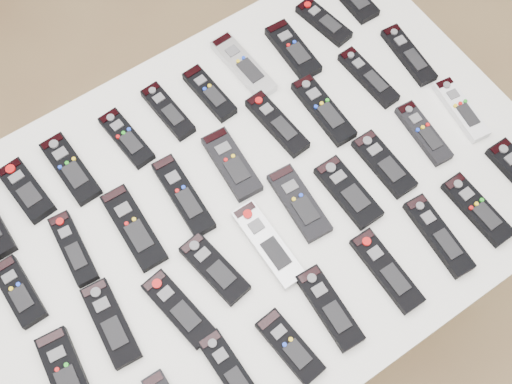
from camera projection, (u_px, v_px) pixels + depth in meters
ground at (220, 270)px, 2.13m from camera, size 4.00×4.00×0.00m
table at (256, 206)px, 1.44m from camera, size 1.25×0.88×0.78m
remote_1 at (26, 190)px, 1.38m from camera, size 0.07×0.15×0.02m
remote_2 at (71, 169)px, 1.40m from camera, size 0.06×0.18×0.02m
remote_3 at (126, 138)px, 1.43m from camera, size 0.06×0.16×0.02m
remote_4 at (168, 111)px, 1.46m from camera, size 0.06×0.16×0.02m
remote_5 at (209, 93)px, 1.48m from camera, size 0.06×0.16×0.02m
remote_6 at (243, 66)px, 1.51m from camera, size 0.06×0.20×0.02m
remote_7 at (293, 50)px, 1.53m from camera, size 0.06×0.17×0.02m
remote_8 at (324, 22)px, 1.57m from camera, size 0.07×0.16×0.02m
remote_10 at (19, 292)px, 1.28m from camera, size 0.05×0.15×0.02m
remote_11 at (73, 249)px, 1.32m from camera, size 0.06×0.17×0.02m
remote_12 at (134, 227)px, 1.34m from camera, size 0.07×0.20×0.02m
remote_13 at (183, 196)px, 1.37m from camera, size 0.06×0.20×0.02m
remote_14 at (232, 164)px, 1.40m from camera, size 0.07×0.18×0.02m
remote_15 at (277, 124)px, 1.44m from camera, size 0.06×0.18×0.02m
remote_16 at (323, 110)px, 1.46m from camera, size 0.06×0.19×0.02m
remote_17 at (368, 77)px, 1.50m from camera, size 0.05×0.18×0.02m
remote_18 at (408, 55)px, 1.53m from camera, size 0.06×0.18×0.02m
remote_19 at (65, 372)px, 1.22m from camera, size 0.08×0.17×0.02m
remote_20 at (111, 323)px, 1.26m from camera, size 0.07×0.18×0.02m
remote_21 at (179, 309)px, 1.27m from camera, size 0.08×0.18×0.02m
remote_22 at (215, 269)px, 1.30m from camera, size 0.08×0.17×0.02m
remote_23 at (268, 244)px, 1.33m from camera, size 0.05×0.20×0.02m
remote_24 at (299, 203)px, 1.37m from camera, size 0.07×0.18×0.02m
remote_25 at (348, 192)px, 1.37m from camera, size 0.06×0.17×0.02m
remote_26 at (384, 164)px, 1.40m from camera, size 0.06×0.16×0.02m
remote_27 at (423, 133)px, 1.44m from camera, size 0.06×0.17×0.02m
remote_28 at (461, 109)px, 1.46m from camera, size 0.07×0.17×0.02m
remote_31 at (232, 373)px, 1.22m from camera, size 0.05×0.17×0.02m
remote_32 at (290, 347)px, 1.24m from camera, size 0.07×0.16×0.02m
remote_33 at (329, 308)px, 1.27m from camera, size 0.06×0.18×0.02m
remote_34 at (387, 271)px, 1.30m from camera, size 0.05×0.18×0.02m
remote_35 at (438, 236)px, 1.33m from camera, size 0.06×0.19×0.02m
remote_36 at (477, 209)px, 1.36m from camera, size 0.05×0.17×0.02m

